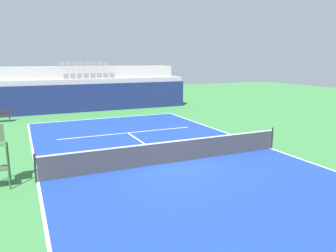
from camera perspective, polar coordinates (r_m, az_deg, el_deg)
ground_plane at (r=14.13m, az=0.83°, el=-6.50°), size 80.00×80.00×0.00m
court_surface at (r=14.13m, az=0.83°, el=-6.48°), size 11.00×24.00×0.01m
baseline_far at (r=25.15m, az=-10.92°, el=1.36°), size 11.00×0.10×0.00m
sideline_left at (r=12.90m, az=-21.91°, el=-9.11°), size 0.10×24.00×0.00m
sideline_right at (r=17.09m, az=17.61°, el=-3.80°), size 0.10×24.00×0.00m
service_line_far at (r=19.89m, az=-7.09°, el=-1.20°), size 8.26×0.10×0.00m
centre_service_line at (r=16.95m, az=-3.82°, el=-3.39°), size 0.10×6.40×0.00m
back_wall at (r=28.66m, az=-12.84°, el=4.87°), size 17.03×0.30×2.36m
stands_tier_lower at (r=29.95m, az=-13.40°, el=5.53°), size 17.03×2.40×2.77m
stands_tier_upper at (r=32.26m, az=-14.29°, el=6.79°), size 17.03×2.40×3.77m
seating_row_lower at (r=29.93m, az=-13.57°, el=8.42°), size 4.52×0.44×0.44m
seating_row_upper at (r=32.26m, az=-14.50°, el=10.36°), size 4.52×0.44×0.44m
tennis_net at (r=13.98m, az=0.84°, el=-4.51°), size 11.08×0.08×1.07m
player_bench at (r=26.11m, az=-27.47°, el=1.73°), size 1.50×0.40×0.85m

